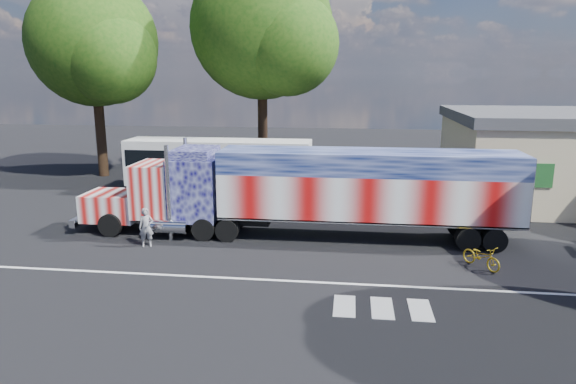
# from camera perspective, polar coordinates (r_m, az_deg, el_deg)

# --- Properties ---
(ground) EXTENTS (100.00, 100.00, 0.00)m
(ground) POSITION_cam_1_polar(r_m,az_deg,el_deg) (21.66, -0.98, -6.69)
(ground) COLOR black
(lane_markings) EXTENTS (30.00, 2.67, 0.01)m
(lane_markings) POSITION_cam_1_polar(r_m,az_deg,el_deg) (18.01, 2.81, -10.92)
(lane_markings) COLOR silver
(lane_markings) RESTS_ON ground
(semi_truck) EXTENTS (20.19, 3.19, 4.30)m
(semi_truck) POSITION_cam_1_polar(r_m,az_deg,el_deg) (23.07, 2.63, 0.27)
(semi_truck) COLOR black
(semi_truck) RESTS_ON ground
(coach_bus) EXTENTS (11.41, 2.66, 3.32)m
(coach_bus) POSITION_cam_1_polar(r_m,az_deg,el_deg) (32.14, -7.69, 2.91)
(coach_bus) COLOR silver
(coach_bus) RESTS_ON ground
(woman) EXTENTS (0.72, 0.60, 1.70)m
(woman) POSITION_cam_1_polar(r_m,az_deg,el_deg) (22.94, -15.49, -3.81)
(woman) COLOR slate
(woman) RESTS_ON ground
(bicycle) EXTENTS (1.52, 1.73, 0.90)m
(bicycle) POSITION_cam_1_polar(r_m,az_deg,el_deg) (21.20, 20.69, -6.72)
(bicycle) COLOR gold
(bicycle) RESTS_ON ground
(tree_nw_a) EXTENTS (9.29, 8.84, 13.84)m
(tree_nw_a) POSITION_cam_1_polar(r_m,az_deg,el_deg) (39.23, -20.66, 15.24)
(tree_nw_a) COLOR black
(tree_nw_a) RESTS_ON ground
(tree_n_mid) EXTENTS (10.44, 9.94, 15.39)m
(tree_n_mid) POSITION_cam_1_polar(r_m,az_deg,el_deg) (37.51, -2.70, 17.70)
(tree_n_mid) COLOR black
(tree_n_mid) RESTS_ON ground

